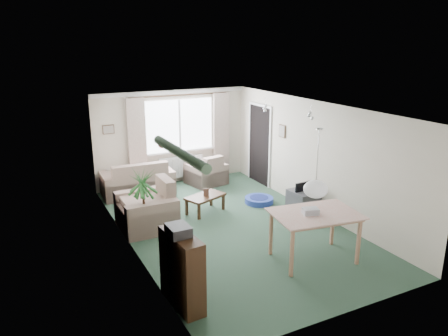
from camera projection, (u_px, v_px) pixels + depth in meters
name	position (u px, v px, depth m)	size (l,w,h in m)	color
ground	(231.00, 227.00, 8.72)	(6.50, 6.50, 0.00)	#294534
window	(179.00, 125.00, 11.15)	(1.80, 0.03, 1.30)	white
curtain_rod	(180.00, 95.00, 10.87)	(2.60, 0.03, 0.03)	black
curtain_left	(137.00, 139.00, 10.63)	(0.45, 0.08, 2.00)	beige
curtain_right	(221.00, 131.00, 11.63)	(0.45, 0.08, 2.00)	beige
radiator	(181.00, 167.00, 11.43)	(1.20, 0.10, 0.55)	white
doorway	(260.00, 145.00, 11.18)	(0.03, 0.95, 2.00)	black
pendant_lamp	(316.00, 189.00, 6.42)	(0.36, 0.36, 0.36)	white
tinsel_garland	(179.00, 153.00, 5.28)	(1.60, 1.60, 0.12)	#196626
bauble_cluster_a	(265.00, 106.00, 9.43)	(0.20, 0.20, 0.20)	silver
bauble_cluster_b	(311.00, 113.00, 8.53)	(0.20, 0.20, 0.20)	silver
wall_picture_back	(108.00, 129.00, 10.36)	(0.28, 0.03, 0.22)	brown
wall_picture_right	(282.00, 131.00, 10.17)	(0.03, 0.24, 0.30)	brown
sofa	(137.00, 177.00, 10.48)	(1.67, 0.88, 0.83)	#C4B694
armchair_corner	(206.00, 169.00, 11.25)	(0.87, 0.83, 0.78)	tan
armchair_left	(146.00, 204.00, 8.57)	(1.09, 1.03, 0.97)	beige
coffee_table	(205.00, 204.00, 9.42)	(0.85, 0.47, 0.38)	black
photo_frame	(206.00, 192.00, 9.33)	(0.12, 0.02, 0.16)	brown
bookshelf	(182.00, 270.00, 6.02)	(0.29, 0.88, 1.07)	black
hifi_box	(178.00, 230.00, 5.84)	(0.28, 0.35, 0.14)	#353439
houseplant	(144.00, 204.00, 8.12)	(0.57, 0.57, 1.32)	#205D27
dining_table	(314.00, 237.00, 7.33)	(1.32, 0.88, 0.82)	tan
gift_box	(310.00, 212.00, 7.16)	(0.25, 0.18, 0.12)	#B4B4BF
tv_cube	(303.00, 202.00, 9.31)	(0.52, 0.57, 0.52)	#37383C
pet_bed	(259.00, 200.00, 9.99)	(0.65, 0.65, 0.13)	#22279D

